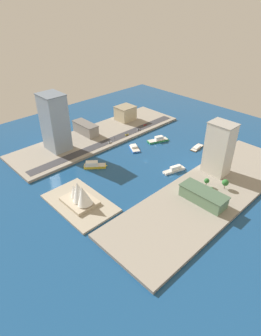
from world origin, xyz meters
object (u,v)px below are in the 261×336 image
terminal_long_green (203,196)px  tower_tall_glass (55,122)px  taxi_yellow_cab (127,135)px  ferry_yellow_fast (94,165)px  hotel_broad_white (219,149)px  van_white (110,142)px  traffic_light_waterfront (115,139)px  ferry_white_commuter (174,169)px  office_block_beige (125,113)px  pickup_red (145,125)px  catamaran_blue (134,148)px  carpark_squat_concrete (86,128)px  sedan_silver (139,130)px  ferry_green_doubledeck (158,140)px  opera_landmark (80,195)px  barge_flat_brown (197,147)px

terminal_long_green → tower_tall_glass: 187.56m
taxi_yellow_cab → ferry_yellow_fast: bearing=110.9°
hotel_broad_white → taxi_yellow_cab: hotel_broad_white is taller
hotel_broad_white → van_white: (128.74, 38.19, -26.98)m
ferry_yellow_fast → traffic_light_waterfront: 59.15m
ferry_white_commuter → tower_tall_glass: tower_tall_glass is taller
ferry_yellow_fast → office_block_beige: bearing=-58.2°
office_block_beige → pickup_red: 36.62m
van_white → terminal_long_green: bearing=174.7°
catamaran_blue → traffic_light_waterfront: (26.59, 9.02, 5.85)m
carpark_squat_concrete → sedan_silver: bearing=-125.8°
terminal_long_green → catamaran_blue: bearing=-13.7°
ferry_white_commuter → carpark_squat_concrete: carpark_squat_concrete is taller
carpark_squat_concrete → taxi_yellow_cab: carpark_squat_concrete is taller
terminal_long_green → office_block_beige: office_block_beige is taller
office_block_beige → terminal_long_green: bearing=157.2°
office_block_beige → traffic_light_waterfront: bearing=126.7°
ferry_green_doubledeck → hotel_broad_white: 98.54m
ferry_yellow_fast → carpark_squat_concrete: carpark_squat_concrete is taller
terminal_long_green → van_white: terminal_long_green is taller
catamaran_blue → terminal_long_green: 122.54m
tower_tall_glass → opera_landmark: (-105.04, 41.22, -25.49)m
sedan_silver → taxi_yellow_cab: (-0.37, 22.73, 0.01)m
van_white → traffic_light_waterfront: bearing=-114.6°
ferry_yellow_fast → carpark_squat_concrete: (72.43, -42.34, 7.56)m
terminal_long_green → taxi_yellow_cab: size_ratio=9.70×
barge_flat_brown → office_block_beige: (123.73, 6.86, 12.13)m
barge_flat_brown → taxi_yellow_cab: 93.29m
hotel_broad_white → pickup_red: hotel_broad_white is taller
sedan_silver → opera_landmark: opera_landmark is taller
ferry_yellow_fast → carpark_squat_concrete: 84.24m
terminal_long_green → carpark_squat_concrete: (192.29, -9.10, 1.32)m
taxi_yellow_cab → opera_landmark: size_ratio=0.14×
sedan_silver → tower_tall_glass: bearing=74.0°
tower_tall_glass → sedan_silver: 117.07m
office_block_beige → van_white: 78.84m
ferry_yellow_fast → tower_tall_glass: bearing=6.7°
ferry_green_doubledeck → terminal_long_green: (-112.73, 66.16, 6.80)m
pickup_red → catamaran_blue: bearing=122.4°
barge_flat_brown → taxi_yellow_cab: size_ratio=5.17×
ferry_green_doubledeck → ferry_white_commuter: ferry_green_doubledeck is taller
ferry_yellow_fast → tower_tall_glass: size_ratio=0.35×
van_white → opera_landmark: bearing=127.2°
catamaran_blue → van_white: size_ratio=4.53×
van_white → traffic_light_waterfront: (-2.84, -6.21, 3.39)m
terminal_long_green → office_block_beige: (190.11, -79.86, 4.17)m
hotel_broad_white → pickup_red: size_ratio=10.85×
ferry_white_commuter → office_block_beige: size_ratio=1.06×
terminal_long_green → hotel_broad_white: 59.59m
ferry_yellow_fast → ferry_white_commuter: ferry_yellow_fast is taller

